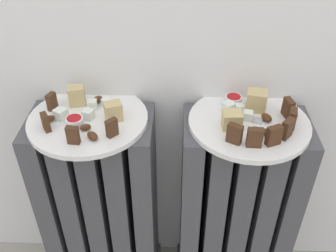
% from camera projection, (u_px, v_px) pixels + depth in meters
% --- Properties ---
extents(radiator_left, '(0.31, 0.17, 0.58)m').
position_uv_depth(radiator_left, '(102.00, 209.00, 1.05)').
color(radiator_left, '#47474C').
rests_on(radiator_left, ground_plane).
extents(radiator_right, '(0.31, 0.17, 0.58)m').
position_uv_depth(radiator_right, '(235.00, 213.00, 1.04)').
color(radiator_right, '#47474C').
rests_on(radiator_right, ground_plane).
extents(plate_left, '(0.27, 0.27, 0.01)m').
position_uv_depth(plate_left, '(88.00, 119.00, 0.87)').
color(plate_left, white).
rests_on(plate_left, radiator_left).
extents(plate_right, '(0.27, 0.27, 0.01)m').
position_uv_depth(plate_right, '(249.00, 123.00, 0.86)').
color(plate_right, white).
rests_on(plate_right, radiator_right).
extents(dark_cake_slice_left_0, '(0.02, 0.03, 0.04)m').
position_uv_depth(dark_cake_slice_left_0, '(52.00, 102.00, 0.88)').
color(dark_cake_slice_left_0, '#472B19').
rests_on(dark_cake_slice_left_0, plate_left).
extents(dark_cake_slice_left_1, '(0.02, 0.03, 0.04)m').
position_uv_depth(dark_cake_slice_left_1, '(46.00, 122.00, 0.81)').
color(dark_cake_slice_left_1, '#472B19').
rests_on(dark_cake_slice_left_1, plate_left).
extents(dark_cake_slice_left_2, '(0.03, 0.01, 0.04)m').
position_uv_depth(dark_cake_slice_left_2, '(73.00, 135.00, 0.78)').
color(dark_cake_slice_left_2, '#472B19').
rests_on(dark_cake_slice_left_2, plate_left).
extents(dark_cake_slice_left_3, '(0.03, 0.03, 0.04)m').
position_uv_depth(dark_cake_slice_left_3, '(112.00, 128.00, 0.80)').
color(dark_cake_slice_left_3, '#472B19').
rests_on(dark_cake_slice_left_3, plate_left).
extents(marble_cake_slice_left_0, '(0.05, 0.04, 0.04)m').
position_uv_depth(marble_cake_slice_left_0, '(113.00, 111.00, 0.84)').
color(marble_cake_slice_left_0, tan).
rests_on(marble_cake_slice_left_0, plate_left).
extents(marble_cake_slice_left_1, '(0.04, 0.04, 0.05)m').
position_uv_depth(marble_cake_slice_left_1, '(77.00, 96.00, 0.89)').
color(marble_cake_slice_left_1, tan).
rests_on(marble_cake_slice_left_1, plate_left).
extents(turkish_delight_left_0, '(0.03, 0.03, 0.02)m').
position_uv_depth(turkish_delight_left_0, '(88.00, 114.00, 0.85)').
color(turkish_delight_left_0, white).
rests_on(turkish_delight_left_0, plate_left).
extents(turkish_delight_left_1, '(0.02, 0.02, 0.02)m').
position_uv_depth(turkish_delight_left_1, '(92.00, 105.00, 0.88)').
color(turkish_delight_left_1, white).
rests_on(turkish_delight_left_1, plate_left).
extents(turkish_delight_left_2, '(0.03, 0.03, 0.02)m').
position_uv_depth(turkish_delight_left_2, '(106.00, 103.00, 0.89)').
color(turkish_delight_left_2, white).
rests_on(turkish_delight_left_2, plate_left).
extents(turkish_delight_left_3, '(0.03, 0.03, 0.02)m').
position_uv_depth(turkish_delight_left_3, '(61.00, 114.00, 0.85)').
color(turkish_delight_left_3, white).
rests_on(turkish_delight_left_3, plate_left).
extents(medjool_date_left_0, '(0.03, 0.03, 0.01)m').
position_uv_depth(medjool_date_left_0, '(48.00, 119.00, 0.84)').
color(medjool_date_left_0, '#4C2814').
rests_on(medjool_date_left_0, plate_left).
extents(medjool_date_left_1, '(0.03, 0.03, 0.02)m').
position_uv_depth(medjool_date_left_1, '(97.00, 100.00, 0.91)').
color(medjool_date_left_1, '#4C2814').
rests_on(medjool_date_left_1, plate_left).
extents(medjool_date_left_2, '(0.03, 0.02, 0.01)m').
position_uv_depth(medjool_date_left_2, '(85.00, 127.00, 0.82)').
color(medjool_date_left_2, '#4C2814').
rests_on(medjool_date_left_2, plate_left).
extents(medjool_date_left_3, '(0.03, 0.03, 0.02)m').
position_uv_depth(medjool_date_left_3, '(92.00, 136.00, 0.80)').
color(medjool_date_left_3, '#4C2814').
rests_on(medjool_date_left_3, plate_left).
extents(jam_bowl_left, '(0.04, 0.04, 0.02)m').
position_uv_depth(jam_bowl_left, '(75.00, 121.00, 0.83)').
color(jam_bowl_left, white).
rests_on(jam_bowl_left, plate_left).
extents(dark_cake_slice_right_0, '(0.03, 0.03, 0.04)m').
position_uv_depth(dark_cake_slice_right_0, '(235.00, 134.00, 0.78)').
color(dark_cake_slice_right_0, '#472B19').
rests_on(dark_cake_slice_right_0, plate_right).
extents(dark_cake_slice_right_1, '(0.03, 0.02, 0.04)m').
position_uv_depth(dark_cake_slice_right_1, '(255.00, 138.00, 0.77)').
color(dark_cake_slice_right_1, '#472B19').
rests_on(dark_cake_slice_right_1, plate_right).
extents(dark_cake_slice_right_2, '(0.03, 0.03, 0.04)m').
position_uv_depth(dark_cake_slice_right_2, '(274.00, 136.00, 0.77)').
color(dark_cake_slice_right_2, '#472B19').
rests_on(dark_cake_slice_right_2, plate_right).
extents(dark_cake_slice_right_3, '(0.03, 0.03, 0.04)m').
position_uv_depth(dark_cake_slice_right_3, '(287.00, 129.00, 0.79)').
color(dark_cake_slice_right_3, '#472B19').
rests_on(dark_cake_slice_right_3, plate_right).
extents(dark_cake_slice_right_4, '(0.02, 0.03, 0.04)m').
position_uv_depth(dark_cake_slice_right_4, '(292.00, 119.00, 0.82)').
color(dark_cake_slice_right_4, '#472B19').
rests_on(dark_cake_slice_right_4, plate_right).
extents(dark_cake_slice_right_5, '(0.02, 0.03, 0.04)m').
position_uv_depth(dark_cake_slice_right_5, '(288.00, 108.00, 0.85)').
color(dark_cake_slice_right_5, '#472B19').
rests_on(dark_cake_slice_right_5, plate_right).
extents(marble_cake_slice_right_0, '(0.05, 0.05, 0.05)m').
position_uv_depth(marble_cake_slice_right_0, '(256.00, 101.00, 0.87)').
color(marble_cake_slice_right_0, tan).
rests_on(marble_cake_slice_right_0, plate_right).
extents(marble_cake_slice_right_1, '(0.04, 0.04, 0.04)m').
position_uv_depth(marble_cake_slice_right_1, '(232.00, 120.00, 0.82)').
color(marble_cake_slice_right_1, tan).
rests_on(marble_cake_slice_right_1, plate_right).
extents(turkish_delight_right_0, '(0.03, 0.03, 0.02)m').
position_uv_depth(turkish_delight_right_0, '(228.00, 107.00, 0.87)').
color(turkish_delight_right_0, white).
rests_on(turkish_delight_right_0, plate_right).
extents(turkish_delight_right_1, '(0.02, 0.02, 0.02)m').
position_uv_depth(turkish_delight_right_1, '(248.00, 116.00, 0.85)').
color(turkish_delight_right_1, white).
rests_on(turkish_delight_right_1, plate_right).
extents(turkish_delight_right_2, '(0.02, 0.02, 0.02)m').
position_uv_depth(turkish_delight_right_2, '(239.00, 108.00, 0.87)').
color(turkish_delight_right_2, white).
rests_on(turkish_delight_right_2, plate_right).
extents(medjool_date_right_0, '(0.03, 0.03, 0.01)m').
position_uv_depth(medjool_date_right_0, '(265.00, 132.00, 0.81)').
color(medjool_date_right_0, '#4C2814').
rests_on(medjool_date_right_0, plate_right).
extents(medjool_date_right_1, '(0.03, 0.04, 0.01)m').
position_uv_depth(medjool_date_right_1, '(267.00, 118.00, 0.85)').
color(medjool_date_right_1, '#4C2814').
rests_on(medjool_date_right_1, plate_right).
extents(jam_bowl_right, '(0.04, 0.04, 0.02)m').
position_uv_depth(jam_bowl_right, '(233.00, 100.00, 0.90)').
color(jam_bowl_right, white).
rests_on(jam_bowl_right, plate_right).
extents(fork, '(0.05, 0.09, 0.00)m').
position_uv_depth(fork, '(255.00, 127.00, 0.83)').
color(fork, '#B7B7BC').
rests_on(fork, plate_right).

